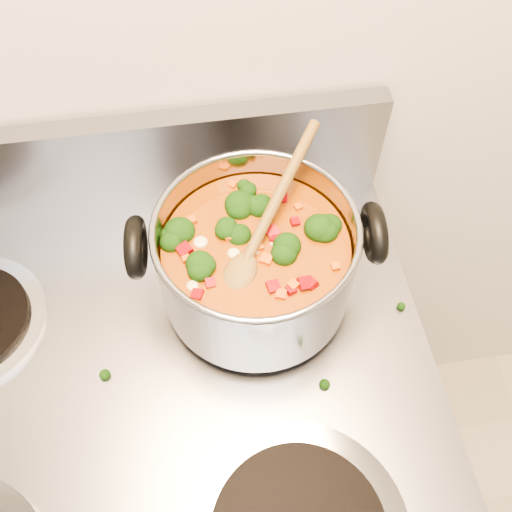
{
  "coord_description": "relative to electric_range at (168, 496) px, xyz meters",
  "views": [
    {
      "loc": [
        0.13,
        0.93,
        1.58
      ],
      "look_at": [
        0.19,
        1.3,
        1.01
      ],
      "focal_mm": 40.0,
      "sensor_mm": 36.0,
      "label": 1
    }
  ],
  "objects": [
    {
      "name": "wooden_spoon",
      "position": [
        0.19,
        0.15,
        0.58
      ],
      "size": [
        0.16,
        0.21,
        0.08
      ],
      "rotation": [
        0.0,
        0.0,
        0.96
      ],
      "color": "brown",
      "rests_on": "stockpot"
    },
    {
      "name": "cooktop_crumbs",
      "position": [
        0.18,
        0.22,
        0.46
      ],
      "size": [
        0.23,
        0.32,
        0.01
      ],
      "color": "black",
      "rests_on": "electric_range"
    },
    {
      "name": "stockpot",
      "position": [
        0.18,
        0.14,
        0.53
      ],
      "size": [
        0.3,
        0.24,
        0.15
      ],
      "rotation": [
        0.0,
        0.0,
        -0.08
      ],
      "color": "#9B9BA2",
      "rests_on": "electric_range"
    },
    {
      "name": "electric_range",
      "position": [
        0.0,
        0.0,
        0.0
      ],
      "size": [
        0.77,
        0.7,
        1.08
      ],
      "color": "gray",
      "rests_on": "ground"
    }
  ]
}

